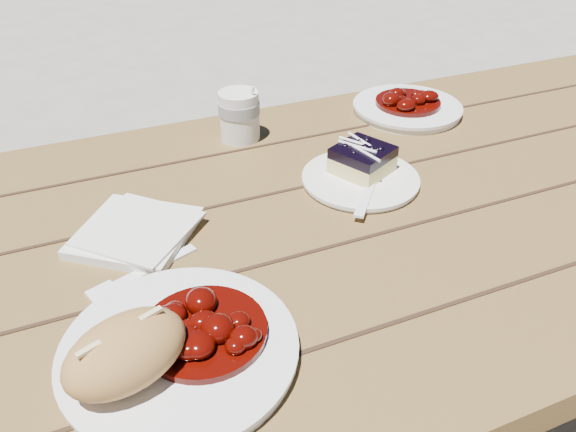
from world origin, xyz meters
name	(u,v)px	position (x,y,z in m)	size (l,w,h in m)	color
picnic_table	(396,270)	(0.00, 0.00, 0.59)	(2.00, 1.55, 0.75)	brown
main_plate	(180,351)	(-0.42, -0.19, 0.76)	(0.26, 0.26, 0.02)	white
goulash_stew	(203,321)	(-0.39, -0.19, 0.79)	(0.14, 0.14, 0.04)	#460602
bread_roll	(126,352)	(-0.47, -0.21, 0.80)	(0.13, 0.09, 0.07)	#AC7D42
dessert_plate	(360,180)	(-0.05, 0.06, 0.76)	(0.19, 0.19, 0.01)	white
blueberry_cake	(362,159)	(-0.04, 0.07, 0.78)	(0.11, 0.11, 0.05)	#F0DF83
fork_dessert	(367,195)	(-0.07, 0.00, 0.76)	(0.03, 0.16, 0.01)	white
coffee_cup	(239,116)	(-0.18, 0.29, 0.80)	(0.07, 0.07, 0.09)	white
napkin_stack	(135,232)	(-0.42, 0.05, 0.76)	(0.15, 0.15, 0.01)	white
fork_table	(154,266)	(-0.41, -0.03, 0.75)	(0.03, 0.16, 0.01)	white
second_plate	(407,109)	(0.17, 0.27, 0.76)	(0.21, 0.21, 0.02)	white
second_stew	(409,95)	(0.17, 0.27, 0.79)	(0.13, 0.13, 0.04)	#460602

